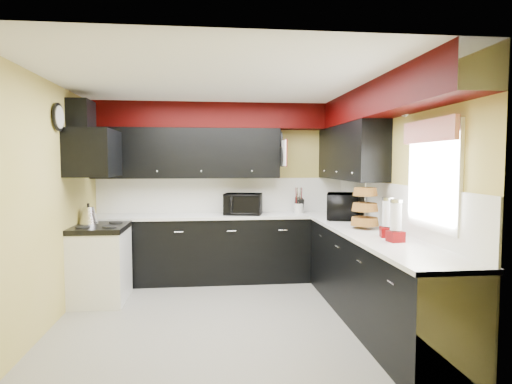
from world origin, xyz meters
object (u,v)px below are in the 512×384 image
toaster_oven (243,204)px  utensil_crock (299,208)px  knife_block (299,205)px  microwave (343,206)px  kettle (88,215)px

toaster_oven → utensil_crock: size_ratio=3.66×
utensil_crock → knife_block: 0.06m
microwave → knife_block: microwave is taller
knife_block → microwave: bearing=-62.1°
utensil_crock → knife_block: (0.01, 0.05, 0.04)m
toaster_oven → knife_block: size_ratio=2.35×
utensil_crock → kettle: size_ratio=0.61×
knife_block → kettle: knife_block is taller
microwave → knife_block: bearing=50.1°
microwave → kettle: (-3.22, 0.06, -0.08)m
microwave → kettle: bearing=106.3°
toaster_oven → microwave: size_ratio=0.86×
kettle → utensil_crock: bearing=11.8°
microwave → knife_block: (-0.44, 0.68, -0.06)m
knife_block → utensil_crock: bearing=-111.6°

